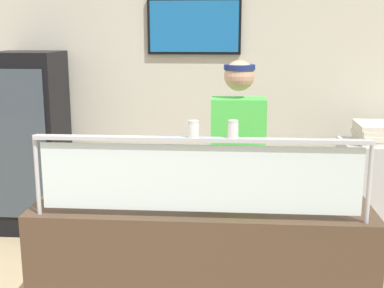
% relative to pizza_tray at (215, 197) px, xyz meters
% --- Properties ---
extents(shop_rear_unit, '(6.40, 0.13, 2.70)m').
position_rel_pizza_tray_xyz_m(shop_rear_unit, '(-0.08, 2.25, 0.39)').
color(shop_rear_unit, beige).
rests_on(shop_rear_unit, ground).
extents(serving_counter, '(2.00, 0.66, 0.95)m').
position_rel_pizza_tray_xyz_m(serving_counter, '(-0.08, -0.05, -0.49)').
color(serving_counter, '#4C3828').
rests_on(serving_counter, ground).
extents(sneeze_guard, '(1.82, 0.06, 0.45)m').
position_rel_pizza_tray_xyz_m(sneeze_guard, '(-0.08, -0.32, 0.27)').
color(sneeze_guard, '#B2B5BC').
rests_on(sneeze_guard, serving_counter).
extents(pizza_tray, '(0.43, 0.43, 0.04)m').
position_rel_pizza_tray_xyz_m(pizza_tray, '(0.00, 0.00, 0.00)').
color(pizza_tray, '#9EA0A8').
rests_on(pizza_tray, serving_counter).
extents(pizza_server, '(0.13, 0.29, 0.01)m').
position_rel_pizza_tray_xyz_m(pizza_server, '(-0.01, -0.02, 0.02)').
color(pizza_server, '#ADAFB7').
rests_on(pizza_server, pizza_tray).
extents(parmesan_shaker, '(0.06, 0.06, 0.09)m').
position_rel_pizza_tray_xyz_m(parmesan_shaker, '(-0.11, -0.32, 0.48)').
color(parmesan_shaker, white).
rests_on(parmesan_shaker, sneeze_guard).
extents(pepper_flake_shaker, '(0.06, 0.06, 0.10)m').
position_rel_pizza_tray_xyz_m(pepper_flake_shaker, '(0.10, -0.32, 0.48)').
color(pepper_flake_shaker, white).
rests_on(pepper_flake_shaker, sneeze_guard).
extents(worker_figure, '(0.41, 0.50, 1.76)m').
position_rel_pizza_tray_xyz_m(worker_figure, '(0.15, 0.56, 0.04)').
color(worker_figure, '#23232D').
rests_on(worker_figure, ground).
extents(drink_fridge, '(0.61, 0.61, 1.76)m').
position_rel_pizza_tray_xyz_m(drink_fridge, '(-1.86, 1.81, -0.08)').
color(drink_fridge, black).
rests_on(drink_fridge, ground).
extents(prep_shelf, '(0.70, 0.55, 0.95)m').
position_rel_pizza_tray_xyz_m(prep_shelf, '(1.48, 1.76, -0.49)').
color(prep_shelf, '#B7BABF').
rests_on(prep_shelf, ground).
extents(pizza_box_stack, '(0.49, 0.48, 0.18)m').
position_rel_pizza_tray_xyz_m(pizza_box_stack, '(1.49, 1.76, 0.07)').
color(pizza_box_stack, silver).
rests_on(pizza_box_stack, prep_shelf).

